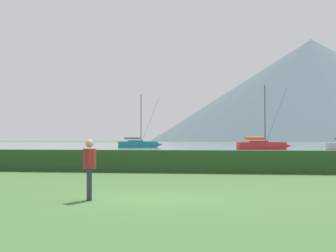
% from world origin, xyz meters
% --- Properties ---
extents(ground_plane, '(1000.00, 1000.00, 0.00)m').
position_xyz_m(ground_plane, '(0.00, 0.00, 0.00)').
color(ground_plane, '#477038').
extents(harbor_water, '(320.00, 246.00, 0.00)m').
position_xyz_m(harbor_water, '(0.00, 137.00, 0.00)').
color(harbor_water, '#8C9EA3').
rests_on(harbor_water, ground_plane).
extents(hedge_line, '(80.00, 1.20, 1.11)m').
position_xyz_m(hedge_line, '(0.00, 11.00, 0.55)').
color(hedge_line, '#284C23').
rests_on(hedge_line, ground_plane).
extents(sailboat_slip_0, '(9.06, 4.73, 10.52)m').
position_xyz_m(sailboat_slip_0, '(-17.80, 83.18, 0.74)').
color(sailboat_slip_0, '#19707A').
rests_on(sailboat_slip_0, harbor_water).
extents(sailboat_slip_3, '(8.87, 3.90, 10.36)m').
position_xyz_m(sailboat_slip_3, '(5.73, 67.13, 0.72)').
color(sailboat_slip_3, red).
rests_on(sailboat_slip_3, harbor_water).
extents(person_standing_walker, '(0.36, 0.55, 1.65)m').
position_xyz_m(person_standing_walker, '(-1.56, -0.70, 0.97)').
color(person_standing_walker, '#2D3347').
rests_on(person_standing_walker, ground_plane).
extents(distant_hill_west_ridge, '(266.61, 266.61, 84.19)m').
position_xyz_m(distant_hill_west_ridge, '(59.88, 407.24, 42.09)').
color(distant_hill_west_ridge, slate).
rests_on(distant_hill_west_ridge, ground_plane).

